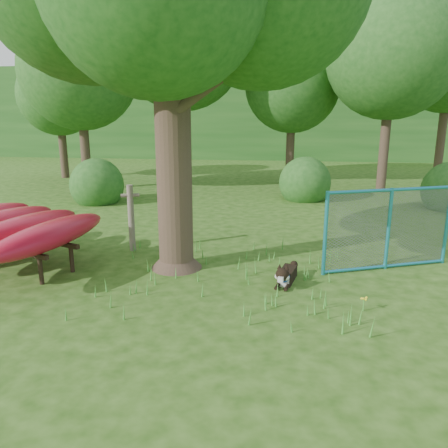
# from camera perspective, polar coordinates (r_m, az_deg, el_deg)

# --- Properties ---
(ground) EXTENTS (80.00, 80.00, 0.00)m
(ground) POSITION_cam_1_polar(r_m,az_deg,el_deg) (7.16, -2.93, -10.09)
(ground) COLOR #21470E
(ground) RESTS_ON ground
(wooden_post) EXTENTS (0.40, 0.22, 1.47)m
(wooden_post) POSITION_cam_1_polar(r_m,az_deg,el_deg) (9.72, -12.04, 0.99)
(wooden_post) COLOR #655B4C
(wooden_post) RESTS_ON ground
(kayak_rack) EXTENTS (3.67, 3.96, 1.05)m
(kayak_rack) POSITION_cam_1_polar(r_m,az_deg,el_deg) (9.47, -26.51, -0.38)
(kayak_rack) COLOR black
(kayak_rack) RESTS_ON ground
(husky_dog) EXTENTS (0.42, 1.01, 0.46)m
(husky_dog) POSITION_cam_1_polar(r_m,az_deg,el_deg) (7.88, 8.08, -6.63)
(husky_dog) COLOR black
(husky_dog) RESTS_ON ground
(fence_section) EXTENTS (2.55, 1.10, 2.66)m
(fence_section) POSITION_cam_1_polar(r_m,az_deg,el_deg) (8.93, 20.68, -0.62)
(fence_section) COLOR teal
(fence_section) RESTS_ON ground
(wildflower_clump) EXTENTS (0.11, 0.09, 0.23)m
(wildflower_clump) POSITION_cam_1_polar(r_m,az_deg,el_deg) (7.09, 17.83, -9.40)
(wildflower_clump) COLOR #479932
(wildflower_clump) RESTS_ON ground
(bg_tree_a) EXTENTS (4.40, 4.40, 6.70)m
(bg_tree_a) POSITION_cam_1_polar(r_m,az_deg,el_deg) (18.21, -18.39, 18.39)
(bg_tree_a) COLOR #39291F
(bg_tree_a) RESTS_ON ground
(bg_tree_b) EXTENTS (5.20, 5.20, 8.22)m
(bg_tree_b) POSITION_cam_1_polar(r_m,az_deg,el_deg) (19.08, -5.57, 22.19)
(bg_tree_b) COLOR #39291F
(bg_tree_b) RESTS_ON ground
(bg_tree_c) EXTENTS (4.00, 4.00, 6.12)m
(bg_tree_c) POSITION_cam_1_polar(r_m,az_deg,el_deg) (19.45, 8.93, 17.49)
(bg_tree_c) COLOR #39291F
(bg_tree_c) RESTS_ON ground
(bg_tree_d) EXTENTS (4.80, 4.80, 7.50)m
(bg_tree_d) POSITION_cam_1_polar(r_m,az_deg,el_deg) (17.94, 21.16, 20.18)
(bg_tree_d) COLOR #39291F
(bg_tree_d) RESTS_ON ground
(bg_tree_f) EXTENTS (3.60, 3.60, 5.55)m
(bg_tree_f) POSITION_cam_1_polar(r_m,az_deg,el_deg) (21.96, -20.82, 15.39)
(bg_tree_f) COLOR #39291F
(bg_tree_f) RESTS_ON ground
(shrub_left) EXTENTS (1.80, 1.80, 1.80)m
(shrub_left) POSITION_cam_1_polar(r_m,az_deg,el_deg) (15.53, -16.11, 2.73)
(shrub_left) COLOR #1F511A
(shrub_left) RESTS_ON ground
(shrub_mid) EXTENTS (1.80, 1.80, 1.80)m
(shrub_mid) POSITION_cam_1_polar(r_m,az_deg,el_deg) (15.71, 10.42, 3.18)
(shrub_mid) COLOR #1F511A
(shrub_mid) RESTS_ON ground
(wooded_hillside) EXTENTS (80.00, 12.00, 6.00)m
(wooded_hillside) POSITION_cam_1_polar(r_m,az_deg,el_deg) (34.43, 5.88, 14.25)
(wooded_hillside) COLOR #1F511A
(wooded_hillside) RESTS_ON ground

